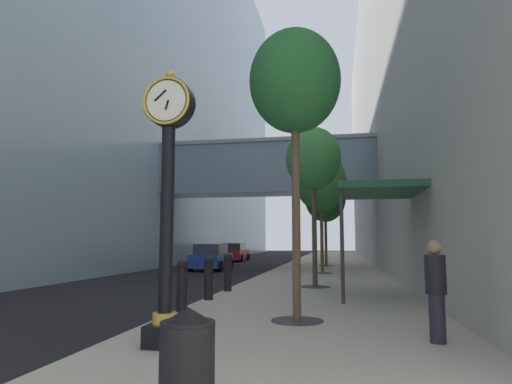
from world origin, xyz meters
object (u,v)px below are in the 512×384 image
at_px(bollard_fifth, 209,277).
at_px(street_tree_far, 325,199).
at_px(street_clock, 167,190).
at_px(bollard_sixth, 228,271).
at_px(car_blue_near, 211,257).
at_px(street_tree_mid_far, 321,182).
at_px(car_red_mid, 234,252).
at_px(pedestrian_walking, 436,288).
at_px(trash_bin, 187,363).
at_px(street_tree_mid_near, 313,160).
at_px(street_tree_near, 295,84).
at_px(bollard_fourth, 182,284).

relative_size(bollard_fifth, street_tree_far, 0.20).
height_order(street_clock, bollard_sixth, street_clock).
relative_size(bollard_sixth, car_blue_near, 0.29).
distance_m(street_tree_mid_far, car_red_mid, 18.09).
xyz_separation_m(street_tree_far, pedestrian_walking, (2.47, -22.68, -3.64)).
bearing_deg(car_blue_near, bollard_sixth, -71.26).
bearing_deg(trash_bin, pedestrian_walking, 52.06).
bearing_deg(bollard_fifth, street_tree_mid_near, 55.53).
bearing_deg(street_tree_mid_far, car_blue_near, 154.64).
height_order(street_tree_mid_far, pedestrian_walking, street_tree_mid_far).
height_order(street_clock, pedestrian_walking, street_clock).
relative_size(street_tree_near, street_tree_mid_far, 1.01).
bearing_deg(street_clock, bollard_sixth, 96.86).
relative_size(street_tree_mid_far, trash_bin, 6.03).
relative_size(street_tree_mid_near, street_tree_far, 0.97).
distance_m(street_tree_mid_far, car_blue_near, 8.72).
distance_m(bollard_sixth, pedestrian_walking, 8.56).
height_order(bollard_fourth, bollard_fifth, same).
bearing_deg(bollard_fifth, bollard_fourth, -90.00).
bearing_deg(bollard_fourth, car_red_mid, 100.96).
xyz_separation_m(street_clock, street_tree_mid_near, (1.87, 9.69, 2.21)).
relative_size(street_clock, trash_bin, 4.34).
xyz_separation_m(bollard_fifth, street_tree_mid_far, (2.81, 11.13, 4.11)).
distance_m(trash_bin, pedestrian_walking, 4.88).
relative_size(street_tree_mid_near, car_blue_near, 1.36).
bearing_deg(trash_bin, street_tree_near, 84.52).
height_order(street_tree_near, trash_bin, street_tree_near).
bearing_deg(street_clock, bollard_fifth, 99.53).
bearing_deg(car_blue_near, street_tree_mid_near, -56.06).
xyz_separation_m(street_tree_near, street_tree_mid_near, (0.00, 7.03, -0.44)).
xyz_separation_m(bollard_sixth, street_tree_far, (2.81, 15.94, 3.88)).
xyz_separation_m(bollard_fifth, street_tree_far, (2.81, 18.16, 3.88)).
xyz_separation_m(street_tree_far, car_red_mid, (-8.39, 8.46, -3.88)).
height_order(street_tree_mid_near, street_tree_mid_far, street_tree_mid_far).
relative_size(street_clock, bollard_fourth, 3.65).
distance_m(bollard_fourth, pedestrian_walking, 5.77).
distance_m(bollard_fifth, street_tree_mid_near, 6.41).
height_order(bollard_fourth, street_tree_far, street_tree_far).
bearing_deg(street_tree_far, street_tree_mid_far, -90.00).
distance_m(bollard_sixth, car_red_mid, 25.03).
relative_size(bollard_fifth, car_red_mid, 0.27).
bearing_deg(pedestrian_walking, street_tree_near, 147.45).
bearing_deg(street_tree_far, street_tree_near, -90.00).
relative_size(street_clock, bollard_sixth, 3.65).
height_order(pedestrian_walking, car_blue_near, pedestrian_walking).
height_order(street_clock, street_tree_near, street_tree_near).
xyz_separation_m(bollard_fourth, car_red_mid, (-5.58, 28.83, -0.01)).
height_order(bollard_fourth, trash_bin, bollard_fourth).
xyz_separation_m(pedestrian_walking, car_red_mid, (-10.87, 31.14, -0.24)).
xyz_separation_m(bollard_fifth, street_tree_near, (2.81, -2.94, 4.50)).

